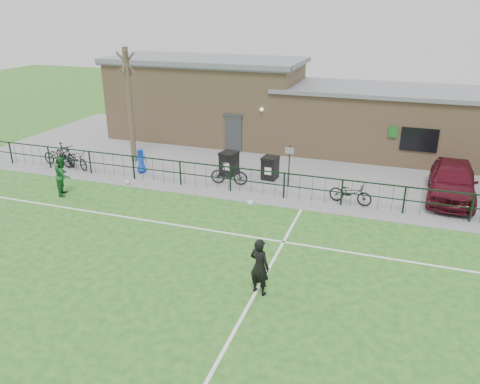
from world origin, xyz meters
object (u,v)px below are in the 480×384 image
(bicycle_a, at_px, (58,156))
(outfield_player, at_px, (63,176))
(bicycle_b, at_px, (65,154))
(wheelie_bin_left, at_px, (229,164))
(sign_post, at_px, (289,166))
(bicycle_c, at_px, (77,159))
(wheelie_bin_right, at_px, (270,169))
(spectator_child, at_px, (141,161))
(ball_ground, at_px, (128,182))
(bare_tree, at_px, (130,106))
(car_maroon, at_px, (452,181))
(bicycle_e, at_px, (351,193))
(bicycle_d, at_px, (229,174))

(bicycle_a, height_order, outfield_player, outfield_player)
(bicycle_a, xyz_separation_m, bicycle_b, (0.28, 0.22, 0.07))
(wheelie_bin_left, distance_m, outfield_player, 7.78)
(sign_post, bearing_deg, bicycle_c, -174.99)
(wheelie_bin_right, relative_size, outfield_player, 0.58)
(spectator_child, distance_m, outfield_player, 4.07)
(spectator_child, xyz_separation_m, ball_ground, (0.21, -1.68, -0.55))
(bare_tree, distance_m, bicycle_c, 3.86)
(spectator_child, bearing_deg, car_maroon, -18.78)
(bicycle_e, distance_m, outfield_player, 12.65)
(car_maroon, height_order, bicycle_d, car_maroon)
(bare_tree, height_order, bicycle_e, bare_tree)
(bare_tree, height_order, bicycle_d, bare_tree)
(wheelie_bin_left, xyz_separation_m, spectator_child, (-4.29, -1.19, 0.09))
(ball_ground, bearing_deg, bicycle_b, 162.70)
(sign_post, xyz_separation_m, car_maroon, (7.05, 0.96, -0.18))
(ball_ground, bearing_deg, bicycle_c, 161.87)
(wheelie_bin_left, relative_size, sign_post, 0.54)
(bicycle_b, relative_size, outfield_player, 1.11)
(bicycle_d, bearing_deg, bare_tree, 68.12)
(car_maroon, xyz_separation_m, spectator_child, (-14.55, -1.46, -0.18))
(bicycle_a, bearing_deg, bicycle_d, -80.32)
(bare_tree, xyz_separation_m, ball_ground, (1.58, -3.27, -2.89))
(spectator_child, bearing_deg, bicycle_e, -27.67)
(bicycle_a, xyz_separation_m, bicycle_d, (9.47, 0.34, 0.01))
(bicycle_b, xyz_separation_m, spectator_child, (4.42, 0.24, 0.05))
(bare_tree, bearing_deg, car_maroon, -0.46)
(wheelie_bin_right, xyz_separation_m, outfield_player, (-8.20, -4.91, 0.35))
(wheelie_bin_left, distance_m, bicycle_c, 7.97)
(bare_tree, height_order, bicycle_a, bare_tree)
(bicycle_c, bearing_deg, bicycle_a, 113.84)
(bicycle_a, bearing_deg, car_maroon, -76.71)
(bare_tree, distance_m, outfield_player, 5.65)
(sign_post, xyz_separation_m, bicycle_e, (2.96, -1.08, -0.52))
(bicycle_b, height_order, outfield_player, outfield_player)
(wheelie_bin_right, xyz_separation_m, bicycle_c, (-9.89, -1.74, -0.02))
(bicycle_b, bearing_deg, bicycle_a, 152.68)
(wheelie_bin_left, bearing_deg, wheelie_bin_right, 13.38)
(bare_tree, xyz_separation_m, bicycle_a, (-3.33, -2.04, -2.46))
(bicycle_e, bearing_deg, spectator_child, 95.82)
(bare_tree, bearing_deg, wheelie_bin_left, -4.02)
(car_maroon, xyz_separation_m, bicycle_a, (-19.25, -1.92, -0.30))
(sign_post, relative_size, ball_ground, 9.25)
(bare_tree, bearing_deg, bicycle_a, -148.42)
(outfield_player, bearing_deg, car_maroon, -97.73)
(bicycle_c, xyz_separation_m, spectator_child, (3.50, 0.46, 0.14))
(wheelie_bin_right, xyz_separation_m, bicycle_a, (-11.09, -1.73, 0.01))
(sign_post, bearing_deg, outfield_player, -156.04)
(bare_tree, bearing_deg, bicycle_d, -15.47)
(spectator_child, bearing_deg, bare_tree, 106.29)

